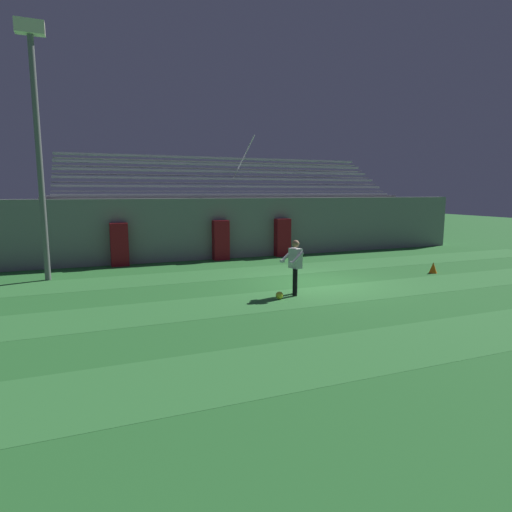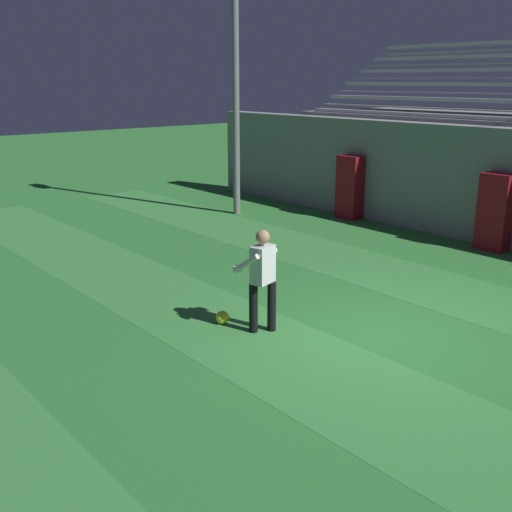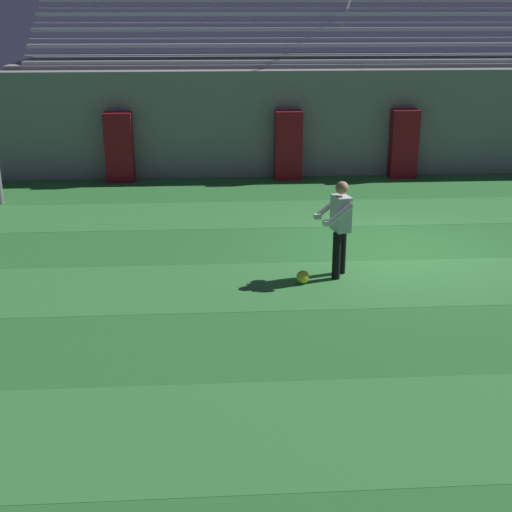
# 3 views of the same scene
# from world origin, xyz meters

# --- Properties ---
(ground_plane) EXTENTS (80.00, 80.00, 0.00)m
(ground_plane) POSITION_xyz_m (0.00, 0.00, 0.00)
(ground_plane) COLOR #2D7533
(turf_stripe_mid) EXTENTS (28.00, 2.15, 0.01)m
(turf_stripe_mid) POSITION_xyz_m (0.00, -1.71, 0.00)
(turf_stripe_mid) COLOR #38843D
(turf_stripe_mid) RESTS_ON ground
(turf_stripe_far) EXTENTS (28.00, 2.15, 0.01)m
(turf_stripe_far) POSITION_xyz_m (0.00, 2.59, 0.00)
(turf_stripe_far) COLOR #38843D
(turf_stripe_far) RESTS_ON ground
(back_wall) EXTENTS (24.00, 0.60, 2.80)m
(back_wall) POSITION_xyz_m (0.00, 6.50, 1.40)
(back_wall) COLOR gray
(back_wall) RESTS_ON ground
(padding_pillar_gate_left) EXTENTS (0.72, 0.44, 1.81)m
(padding_pillar_gate_left) POSITION_xyz_m (-1.55, 5.95, 0.90)
(padding_pillar_gate_left) COLOR maroon
(padding_pillar_gate_left) RESTS_ON ground
(padding_pillar_gate_right) EXTENTS (0.72, 0.44, 1.81)m
(padding_pillar_gate_right) POSITION_xyz_m (1.55, 5.95, 0.90)
(padding_pillar_gate_right) COLOR maroon
(padding_pillar_gate_right) RESTS_ON ground
(padding_pillar_far_left) EXTENTS (0.72, 0.44, 1.81)m
(padding_pillar_far_left) POSITION_xyz_m (-5.99, 5.95, 0.90)
(padding_pillar_far_left) COLOR maroon
(padding_pillar_far_left) RESTS_ON ground
(bleacher_stand) EXTENTS (18.00, 4.75, 5.83)m
(bleacher_stand) POSITION_xyz_m (0.00, 9.19, 1.51)
(bleacher_stand) COLOR gray
(bleacher_stand) RESTS_ON ground
(goalkeeper) EXTENTS (0.61, 0.67, 1.67)m
(goalkeeper) POSITION_xyz_m (-1.48, -1.35, 0.95)
(goalkeeper) COLOR black
(goalkeeper) RESTS_ON ground
(soccer_ball) EXTENTS (0.22, 0.22, 0.22)m
(soccer_ball) POSITION_xyz_m (-2.12, -1.65, 0.11)
(soccer_ball) COLOR yellow
(soccer_ball) RESTS_ON ground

